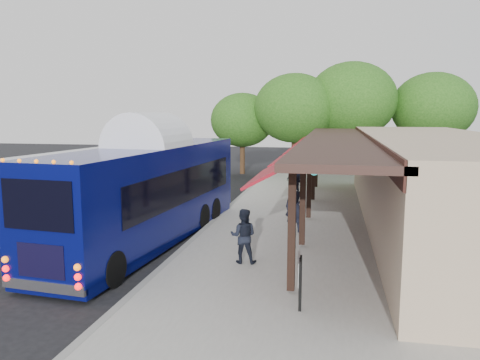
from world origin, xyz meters
The scene contains 15 objects.
ground centered at (0.00, 0.00, 0.00)m, with size 90.00×90.00×0.00m, color black.
sidewalk centered at (5.00, 4.00, 0.07)m, with size 10.00×40.00×0.15m, color #9E9B93.
curb centered at (0.05, 4.00, 0.07)m, with size 0.20×40.00×0.16m, color gray.
station_shelter centered at (8.38, 4.00, 1.85)m, with size 8.15×20.00×3.60m.
coach_bus centered at (-1.45, 0.12, 1.90)m, with size 3.32×11.22×3.54m.
city_bus centered at (-5.32, 2.65, 1.58)m, with size 3.39×10.79×2.85m.
ped_a centered at (3.39, 1.88, 1.08)m, with size 0.68×0.44×1.85m, color black.
ped_b centered at (2.23, -1.98, 0.94)m, with size 0.77×0.60×1.58m, color black.
ped_c centered at (2.83, 9.50, 0.97)m, with size 0.96×0.40×1.65m, color black.
ped_d centered at (2.67, 14.00, 0.94)m, with size 1.02×0.58×1.57m, color black.
sign_board centered at (4.06, -5.00, 0.95)m, with size 0.08×0.54×1.19m.
tree_left centered at (2.05, 17.44, 4.72)m, with size 5.53×5.53×7.08m.
tree_mid centered at (5.85, 18.67, 5.26)m, with size 6.16×6.16×7.89m.
tree_right centered at (11.31, 19.51, 4.78)m, with size 5.60×5.60×7.17m.
tree_far centered at (-1.77, 18.47, 3.89)m, with size 4.56×4.56×5.84m.
Camera 1 is at (4.68, -14.77, 4.46)m, focal length 35.00 mm.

